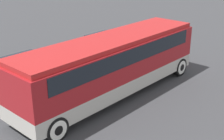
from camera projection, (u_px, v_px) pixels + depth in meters
name	position (u px, v px, depth m)	size (l,w,h in m)	color
ground_plane	(112.00, 95.00, 15.69)	(120.00, 120.00, 0.00)	#38383A
tour_bus	(113.00, 61.00, 15.11)	(10.76, 2.62, 2.96)	#B7B2A8
parked_car_near	(23.00, 67.00, 17.41)	(4.76, 1.79, 1.33)	#BCBCC1
parked_car_mid	(105.00, 43.00, 22.04)	(4.13, 1.96, 1.27)	black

